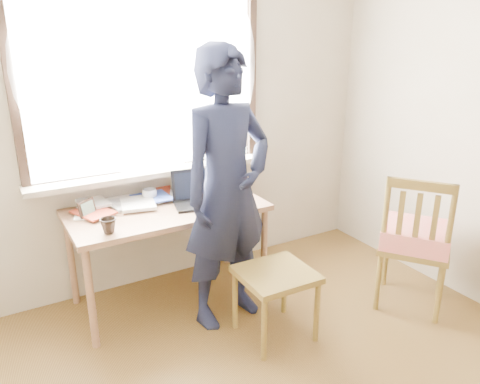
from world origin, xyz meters
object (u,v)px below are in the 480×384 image
desk (167,217)px  mug_dark (109,226)px  work_chair (276,282)px  person (227,191)px  laptop (197,196)px  side_chair (416,238)px  mug_white (150,195)px

desk → mug_dark: (-0.47, -0.23, 0.12)m
mug_dark → work_chair: (0.91, -0.53, -0.39)m
work_chair → desk: bearing=119.5°
desk → person: size_ratio=0.74×
person → laptop: bearing=87.7°
desk → person: person is taller
laptop → work_chair: size_ratio=0.84×
side_chair → person: bearing=155.7°
side_chair → work_chair: bearing=170.1°
desk → laptop: bearing=-7.9°
work_chair → side_chair: bearing=-9.9°
mug_white → mug_dark: 0.61m
laptop → work_chair: 0.86m
person → side_chair: bearing=-34.4°
desk → side_chair: size_ratio=1.36×
laptop → person: bearing=-82.2°
mug_white → work_chair: bearing=-63.4°
desk → side_chair: 1.79m
work_chair → person: bearing=112.8°
mug_white → person: size_ratio=0.06×
mug_dark → desk: bearing=26.2°
desk → work_chair: (0.43, -0.76, -0.27)m
mug_dark → person: person is taller
laptop → mug_white: 0.36m
work_chair → person: person is taller
laptop → side_chair: 1.60m
desk → person: 0.56m
work_chair → side_chair: size_ratio=0.46×
desk → mug_white: (-0.05, 0.20, 0.12)m
laptop → person: person is taller
desk → person: (0.28, -0.40, 0.27)m
mug_dark → work_chair: 1.12m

